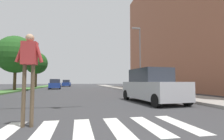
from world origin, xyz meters
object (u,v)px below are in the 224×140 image
object	(u,v)px
pedestrian_performer	(29,64)
sedan_midblock	(55,84)
sedan_distant	(67,83)
tree_distant	(36,63)
tree_far	(16,55)
street_lamp_right	(139,53)
suv_crossing	(151,86)

from	to	relation	value
pedestrian_performer	sedan_midblock	bearing A→B (deg)	95.61
sedan_distant	sedan_midblock	bearing A→B (deg)	-93.77
tree_distant	sedan_midblock	size ratio (longest dim) A/B	1.53
tree_far	sedan_midblock	bearing A→B (deg)	55.81
tree_far	sedan_midblock	size ratio (longest dim) A/B	1.59
tree_distant	sedan_distant	xyz separation A→B (m)	(4.99, 9.60, -3.94)
sedan_midblock	sedan_distant	xyz separation A→B (m)	(0.94, 14.23, 0.01)
tree_distant	street_lamp_right	bearing A→B (deg)	-45.89
pedestrian_performer	sedan_distant	xyz separation A→B (m)	(-1.48, 38.84, -0.89)
tree_far	street_lamp_right	world-z (taller)	street_lamp_right
sedan_midblock	street_lamp_right	bearing A→B (deg)	-44.70
street_lamp_right	pedestrian_performer	distance (m)	16.51
suv_crossing	sedan_distant	bearing A→B (deg)	101.54
tree_distant	suv_crossing	world-z (taller)	tree_distant
tree_distant	suv_crossing	bearing A→B (deg)	-64.15
sedan_midblock	sedan_distant	distance (m)	14.26
street_lamp_right	tree_distant	bearing A→B (deg)	134.11
suv_crossing	sedan_distant	distance (m)	35.10
street_lamp_right	sedan_midblock	xyz separation A→B (m)	(-10.80, 10.68, -3.84)
sedan_midblock	suv_crossing	bearing A→B (deg)	-68.46
tree_distant	suv_crossing	size ratio (longest dim) A/B	1.39
tree_distant	street_lamp_right	size ratio (longest dim) A/B	0.88
street_lamp_right	sedan_distant	distance (m)	27.06
tree_far	pedestrian_performer	bearing A→B (deg)	-70.57
tree_far	pedestrian_performer	xyz separation A→B (m)	(6.54, -18.54, -3.00)
tree_distant	sedan_midblock	xyz separation A→B (m)	(4.05, -4.63, -3.96)
tree_far	pedestrian_performer	size ratio (longest dim) A/B	2.77
pedestrian_performer	suv_crossing	bearing A→B (deg)	38.77
pedestrian_performer	suv_crossing	size ratio (longest dim) A/B	0.52
pedestrian_performer	sedan_distant	size ratio (longest dim) A/B	0.58
sedan_midblock	tree_distant	bearing A→B (deg)	131.19
tree_far	suv_crossing	world-z (taller)	tree_far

